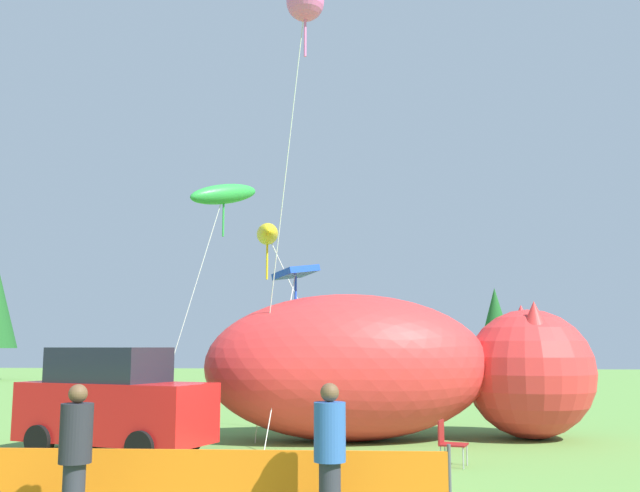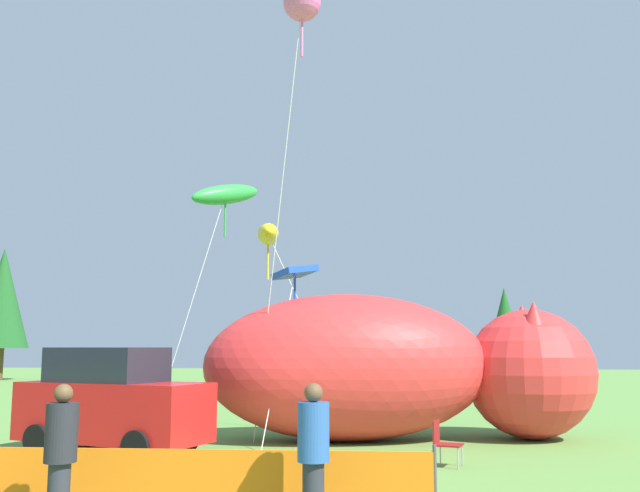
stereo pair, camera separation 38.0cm
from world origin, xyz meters
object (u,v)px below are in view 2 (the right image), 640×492
inflatable_cat (392,372)px  kite_blue_box (295,275)px  spectator_in_red_shirt (61,452)px  kite_green_fish (225,195)px  kite_yellow_hero (268,235)px  spectator_in_black_shirt (313,451)px  parked_car (112,402)px  kite_pink_octopus (302,5)px  folding_chair (443,440)px

inflatable_cat → kite_blue_box: size_ratio=2.27×
inflatable_cat → spectator_in_red_shirt: 9.98m
spectator_in_red_shirt → kite_blue_box: kite_blue_box is taller
spectator_in_red_shirt → kite_green_fish: (-0.95, 12.18, 5.82)m
kite_green_fish → inflatable_cat: bearing=-31.8°
inflatable_cat → kite_yellow_hero: 5.57m
spectator_in_black_shirt → parked_car: bearing=129.6°
kite_green_fish → spectator_in_red_shirt: bearing=-85.6°
kite_pink_octopus → kite_blue_box: kite_pink_octopus is taller
parked_car → inflatable_cat: bearing=43.4°
kite_blue_box → kite_green_fish: bearing=130.4°
parked_car → spectator_in_black_shirt: (5.00, -6.04, -0.10)m
kite_yellow_hero → inflatable_cat: bearing=-31.8°
inflatable_cat → spectator_in_black_shirt: 8.85m
parked_car → kite_green_fish: (0.98, 5.81, 5.72)m
folding_chair → spectator_in_black_shirt: spectator_in_black_shirt is taller
spectator_in_red_shirt → spectator_in_black_shirt: size_ratio=0.99×
spectator_in_black_shirt → kite_yellow_hero: size_ratio=0.30×
spectator_in_black_shirt → kite_yellow_hero: kite_yellow_hero is taller
parked_car → kite_pink_octopus: bearing=22.5°
parked_car → kite_green_fish: kite_green_fish is taller
folding_chair → kite_pink_octopus: kite_pink_octopus is taller
parked_car → spectator_in_black_shirt: parked_car is taller
inflatable_cat → folding_chair: bearing=-84.9°
parked_car → kite_yellow_hero: size_ratio=0.75×
spectator_in_red_shirt → kite_green_fish: kite_green_fish is taller
kite_green_fish → kite_pink_octopus: kite_pink_octopus is taller
spectator_in_red_shirt → kite_yellow_hero: 12.11m
folding_chair → spectator_in_red_shirt: spectator_in_red_shirt is taller
inflatable_cat → kite_pink_octopus: bearing=-137.8°
spectator_in_black_shirt → kite_pink_octopus: kite_pink_octopus is taller
spectator_in_red_shirt → kite_yellow_hero: bearing=87.2°
kite_pink_octopus → kite_blue_box: (-0.49, 2.56, -5.95)m
kite_blue_box → spectator_in_black_shirt: bearing=-80.6°
kite_green_fish → kite_yellow_hero: (1.50, -0.93, -1.38)m
kite_pink_octopus → kite_blue_box: size_ratio=2.43×
folding_chair → kite_pink_octopus: size_ratio=0.08×
inflatable_cat → spectator_in_red_shirt: (-4.03, -9.11, -0.65)m
inflatable_cat → kite_yellow_hero: size_ratio=1.65×
folding_chair → kite_green_fish: (-5.93, 6.71, 6.31)m
parked_car → folding_chair: 7.00m
kite_green_fish → kite_blue_box: (2.55, -2.99, -2.75)m
inflatable_cat → kite_green_fish: (-4.97, 3.08, 5.18)m
folding_chair → kite_pink_octopus: (-2.89, 1.16, 9.51)m
inflatable_cat → kite_pink_octopus: kite_pink_octopus is taller
folding_chair → kite_yellow_hero: size_ratio=0.14×
kite_green_fish → spectator_in_black_shirt: bearing=-71.3°
spectator_in_red_shirt → kite_green_fish: size_ratio=0.24×
spectator_in_black_shirt → kite_pink_octopus: size_ratio=0.17×
kite_green_fish → kite_pink_octopus: 7.09m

